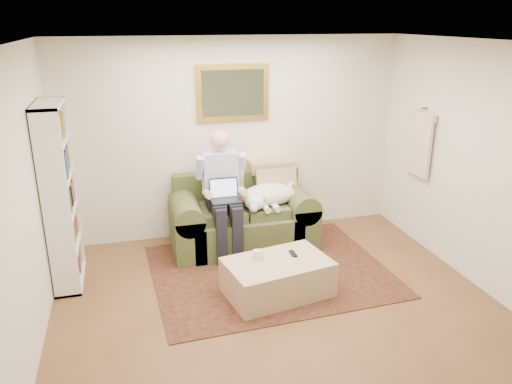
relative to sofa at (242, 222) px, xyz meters
name	(u,v)px	position (x,y,z in m)	size (l,w,h in m)	color
room_shell	(284,190)	(0.00, -1.66, 0.99)	(4.51, 5.00, 2.61)	brown
rug	(270,270)	(0.14, -0.79, -0.31)	(2.66, 2.13, 0.01)	black
sofa	(242,222)	(0.00, 0.00, 0.00)	(1.81, 0.92, 1.08)	#4C572E
seated_man	(224,195)	(-0.27, -0.17, 0.45)	(0.60, 0.85, 1.52)	#8C9DD8
laptop	(225,194)	(-0.27, -0.24, 0.49)	(0.35, 0.28, 0.25)	black
sleeping_dog	(269,195)	(0.32, -0.09, 0.38)	(0.74, 0.47, 0.28)	white
ottoman	(277,277)	(0.07, -1.30, -0.12)	(1.07, 0.68, 0.39)	tan
coffee_mug	(257,255)	(-0.13, -1.20, 0.13)	(0.08, 0.08, 0.10)	white
tv_remote	(293,254)	(0.27, -1.20, 0.09)	(0.05, 0.15, 0.02)	black
bookshelf	(60,197)	(-2.10, -0.41, 0.69)	(0.28, 0.80, 2.00)	white
wall_mirror	(233,93)	(0.00, 0.46, 1.59)	(0.94, 0.04, 0.72)	gold
hanging_shirt	(420,140)	(2.19, -0.41, 1.04)	(0.06, 0.52, 0.90)	beige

